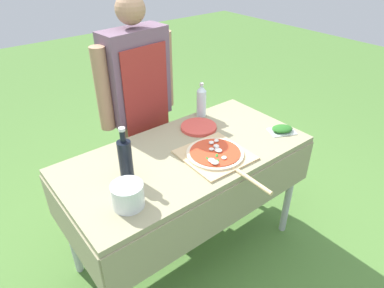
{
  "coord_description": "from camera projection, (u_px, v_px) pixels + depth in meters",
  "views": [
    {
      "loc": [
        -1.01,
        -1.32,
        1.91
      ],
      "look_at": [
        0.04,
        0.0,
        0.85
      ],
      "focal_mm": 32.0,
      "sensor_mm": 36.0,
      "label": 1
    }
  ],
  "objects": [
    {
      "name": "ground_plane",
      "position": [
        187.0,
        248.0,
        2.43
      ],
      "size": [
        12.0,
        12.0,
        0.0
      ],
      "primitive_type": "plane",
      "color": "#517F38"
    },
    {
      "name": "prep_table",
      "position": [
        187.0,
        166.0,
        2.05
      ],
      "size": [
        1.47,
        0.74,
        0.81
      ],
      "color": "gray",
      "rests_on": "ground"
    },
    {
      "name": "person_cook",
      "position": [
        138.0,
        97.0,
        2.33
      ],
      "size": [
        0.6,
        0.23,
        1.61
      ],
      "rotation": [
        0.0,
        0.0,
        3.24
      ],
      "color": "#70604C",
      "rests_on": "ground"
    },
    {
      "name": "pizza_on_peel",
      "position": [
        216.0,
        155.0,
        1.94
      ],
      "size": [
        0.37,
        0.61,
        0.05
      ],
      "rotation": [
        0.0,
        0.0,
        -0.03
      ],
      "color": "#D1B27F",
      "rests_on": "prep_table"
    },
    {
      "name": "oil_bottle",
      "position": [
        126.0,
        159.0,
        1.72
      ],
      "size": [
        0.07,
        0.07,
        0.3
      ],
      "color": "black",
      "rests_on": "prep_table"
    },
    {
      "name": "water_bottle",
      "position": [
        201.0,
        101.0,
        2.33
      ],
      "size": [
        0.06,
        0.06,
        0.24
      ],
      "color": "silver",
      "rests_on": "prep_table"
    },
    {
      "name": "herb_container",
      "position": [
        282.0,
        129.0,
        2.19
      ],
      "size": [
        0.19,
        0.17,
        0.04
      ],
      "rotation": [
        0.0,
        0.0,
        -0.44
      ],
      "color": "silver",
      "rests_on": "prep_table"
    },
    {
      "name": "mixing_tub",
      "position": [
        128.0,
        195.0,
        1.58
      ],
      "size": [
        0.15,
        0.15,
        0.12
      ],
      "primitive_type": "cylinder",
      "color": "silver",
      "rests_on": "prep_table"
    },
    {
      "name": "plate_stack",
      "position": [
        199.0,
        127.0,
        2.23
      ],
      "size": [
        0.24,
        0.24,
        0.02
      ],
      "color": "#DB4C42",
      "rests_on": "prep_table"
    }
  ]
}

